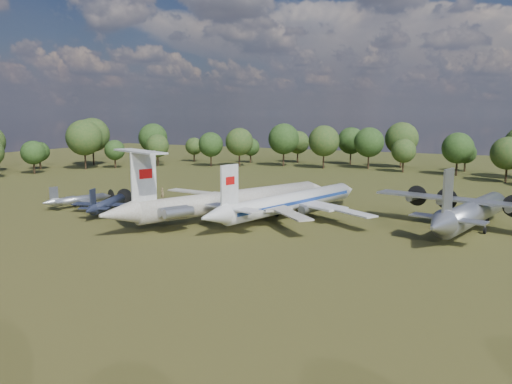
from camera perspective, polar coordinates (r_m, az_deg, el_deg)
The scene contains 7 objects.
ground at distance 83.37m, azimuth -5.29°, elevation -2.54°, with size 300.00×300.00×0.00m, color #253913.
il62_airliner at distance 79.46m, azimuth -2.54°, elevation -1.42°, with size 35.48×46.13×4.52m, color beige, non-canonical shape.
tu104_jet at distance 80.09m, azimuth 4.12°, elevation -1.51°, with size 30.58×40.77×4.08m, color silver, non-canonical shape.
an12_transport at distance 77.46m, azimuth 23.48°, elevation -2.53°, with size 29.01×32.42×4.27m, color #9C9EA4, non-canonical shape.
small_prop_west at distance 86.95m, azimuth -16.58°, elevation -1.57°, with size 12.43×16.96×2.49m, color black, non-canonical shape.
small_prop_northwest at distance 94.51m, azimuth -19.53°, elevation -1.02°, with size 10.29×14.04×2.06m, color #ABAEB3, non-canonical shape.
person_on_il62 at distance 72.22m, azimuth -10.65°, elevation -0.15°, with size 0.58×0.38×1.60m, color olive.
Camera 1 is at (43.96, -68.88, 16.55)m, focal length 35.00 mm.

